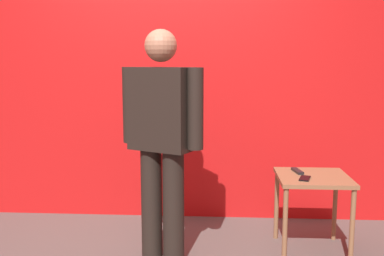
% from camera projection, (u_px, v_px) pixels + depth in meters
% --- Properties ---
extents(back_wall_red, '(4.53, 0.12, 2.96)m').
position_uv_depth(back_wall_red, '(167.00, 58.00, 4.02)').
color(back_wall_red, red).
rests_on(back_wall_red, ground_plane).
extents(standing_person, '(0.64, 0.39, 1.67)m').
position_uv_depth(standing_person, '(162.00, 134.00, 3.14)').
color(standing_person, black).
rests_on(standing_person, ground_plane).
extents(side_table, '(0.53, 0.53, 0.60)m').
position_uv_depth(side_table, '(313.00, 188.00, 3.33)').
color(side_table, olive).
rests_on(side_table, ground_plane).
extents(cell_phone, '(0.11, 0.16, 0.01)m').
position_uv_depth(cell_phone, '(305.00, 178.00, 3.22)').
color(cell_phone, black).
rests_on(cell_phone, side_table).
extents(tv_remote, '(0.07, 0.18, 0.02)m').
position_uv_depth(tv_remote, '(297.00, 171.00, 3.42)').
color(tv_remote, black).
rests_on(tv_remote, side_table).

